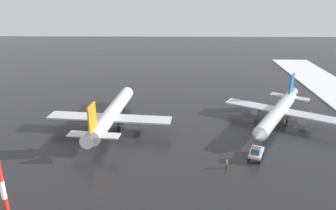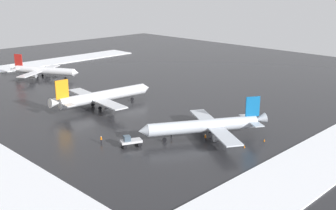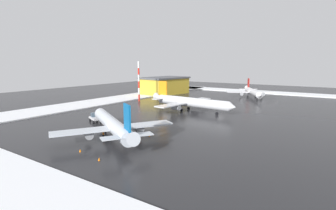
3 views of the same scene
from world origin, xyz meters
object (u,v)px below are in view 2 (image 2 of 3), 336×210
object	(u,v)px
traffic_cone_wingtip_side	(264,140)
airplane_foreground_jet	(43,71)
ground_crew_mid_apron	(205,137)
ground_crew_beside_wing	(101,139)
pushback_tug	(130,141)
traffic_cone_near_nose	(244,146)
traffic_cone_mid_line	(204,126)
airplane_parked_starboard	(102,96)
ground_crew_by_nose_gear	(171,134)
airplane_parked_portside	(206,126)

from	to	relation	value
traffic_cone_wingtip_side	airplane_foreground_jet	bearing A→B (deg)	-178.82
ground_crew_mid_apron	traffic_cone_wingtip_side	distance (m)	13.28
airplane_foreground_jet	traffic_cone_wingtip_side	world-z (taller)	airplane_foreground_jet
ground_crew_beside_wing	airplane_foreground_jet	bearing A→B (deg)	-19.23
airplane_foreground_jet	pushback_tug	xyz separation A→B (m)	(74.84, -21.27, -1.50)
traffic_cone_near_nose	traffic_cone_mid_line	world-z (taller)	same
pushback_tug	traffic_cone_wingtip_side	size ratio (longest dim) A/B	9.26
pushback_tug	traffic_cone_mid_line	size ratio (longest dim) A/B	9.26
traffic_cone_mid_line	ground_crew_mid_apron	bearing A→B (deg)	-47.48
airplane_parked_starboard	ground_crew_mid_apron	distance (m)	38.30
ground_crew_beside_wing	traffic_cone_mid_line	world-z (taller)	ground_crew_beside_wing
ground_crew_by_nose_gear	airplane_parked_starboard	bearing A→B (deg)	-74.69
traffic_cone_near_nose	traffic_cone_wingtip_side	xyz separation A→B (m)	(1.01, 6.23, 0.00)
ground_crew_by_nose_gear	traffic_cone_near_nose	bearing A→B (deg)	136.33
airplane_parked_portside	pushback_tug	world-z (taller)	airplane_parked_portside
airplane_parked_portside	traffic_cone_wingtip_side	xyz separation A→B (m)	(10.68, 7.64, -2.73)
airplane_parked_starboard	traffic_cone_near_nose	world-z (taller)	airplane_parked_starboard
airplane_parked_portside	airplane_parked_starboard	world-z (taller)	airplane_parked_starboard
airplane_parked_starboard	ground_crew_beside_wing	bearing A→B (deg)	-120.86
ground_crew_mid_apron	traffic_cone_near_nose	distance (m)	9.00
ground_crew_beside_wing	traffic_cone_near_nose	xyz separation A→B (m)	(23.91, 20.36, -0.70)
pushback_tug	traffic_cone_mid_line	xyz separation A→B (m)	(2.93, 21.20, -1.01)
airplane_parked_portside	ground_crew_beside_wing	bearing A→B (deg)	-6.01
airplane_parked_starboard	traffic_cone_mid_line	bearing A→B (deg)	-70.61
airplane_foreground_jet	ground_crew_by_nose_gear	bearing A→B (deg)	-36.62
ground_crew_mid_apron	ground_crew_by_nose_gear	size ratio (longest dim) A/B	1.00
ground_crew_beside_wing	traffic_cone_near_nose	size ratio (longest dim) A/B	3.11
pushback_tug	traffic_cone_wingtip_side	world-z (taller)	pushback_tug
airplane_foreground_jet	ground_crew_by_nose_gear	xyz separation A→B (m)	(77.53, -11.21, -1.81)
airplane_parked_starboard	ground_crew_by_nose_gear	xyz separation A→B (m)	(31.31, -3.73, -2.21)
airplane_parked_starboard	traffic_cone_wingtip_side	world-z (taller)	airplane_parked_starboard
airplane_parked_starboard	pushback_tug	xyz separation A→B (m)	(28.61, -13.79, -1.89)
airplane_foreground_jet	traffic_cone_mid_line	xyz separation A→B (m)	(77.77, -0.06, -2.51)
ground_crew_by_nose_gear	traffic_cone_near_nose	size ratio (longest dim) A/B	3.11
ground_crew_mid_apron	airplane_parked_starboard	bearing A→B (deg)	-37.32
pushback_tug	airplane_parked_portside	bearing A→B (deg)	174.91
traffic_cone_near_nose	traffic_cone_mid_line	distance (m)	15.71
airplane_parked_portside	traffic_cone_mid_line	size ratio (longest dim) A/B	49.99
airplane_parked_starboard	ground_crew_by_nose_gear	size ratio (longest dim) A/B	18.95
ground_crew_mid_apron	traffic_cone_near_nose	size ratio (longest dim) A/B	3.11
airplane_parked_starboard	pushback_tug	distance (m)	31.82
airplane_parked_portside	pushback_tug	bearing A→B (deg)	2.58
ground_crew_mid_apron	ground_crew_by_nose_gear	world-z (taller)	same
traffic_cone_mid_line	ground_crew_beside_wing	bearing A→B (deg)	-109.65
ground_crew_mid_apron	traffic_cone_wingtip_side	xyz separation A→B (m)	(9.45, 9.30, -0.70)
airplane_parked_portside	ground_crew_by_nose_gear	world-z (taller)	airplane_parked_portside
traffic_cone_near_nose	traffic_cone_wingtip_side	distance (m)	6.31
airplane_parked_starboard	traffic_cone_wingtip_side	bearing A→B (deg)	-72.67
ground_crew_mid_apron	ground_crew_beside_wing	bearing A→B (deg)	10.68
ground_crew_beside_wing	traffic_cone_mid_line	xyz separation A→B (m)	(8.78, 24.59, -0.70)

